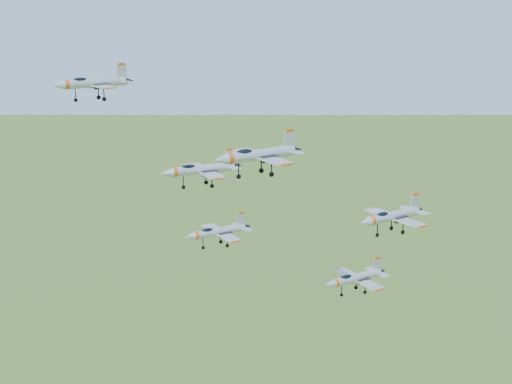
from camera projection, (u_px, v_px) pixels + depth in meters
jet_lead at (93, 83)px, 103.34m from camera, size 12.46×10.22×3.34m
jet_left_high at (201, 169)px, 95.42m from camera, size 11.80×9.84×3.15m
jet_right_high at (258, 155)px, 79.23m from camera, size 11.72×9.63×3.14m
jet_left_low at (217, 232)px, 112.36m from camera, size 12.00×9.90×3.21m
jet_right_low at (392, 216)px, 102.29m from camera, size 12.73×10.47×3.41m
jet_trail at (355, 278)px, 111.95m from camera, size 12.33×10.14×3.30m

